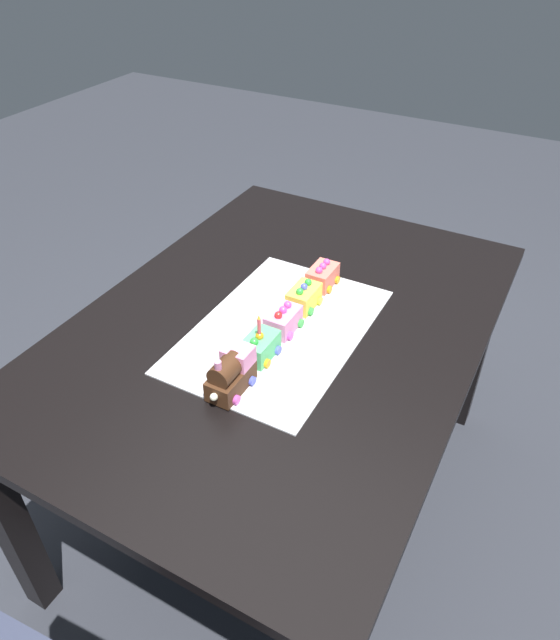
{
  "coord_description": "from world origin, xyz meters",
  "views": [
    {
      "loc": [
        -1.06,
        -0.58,
        1.67
      ],
      "look_at": [
        -0.04,
        -0.02,
        0.77
      ],
      "focal_mm": 32.43,
      "sensor_mm": 36.0,
      "label": 1
    }
  ],
  "objects_px": {
    "dining_table": "(281,352)",
    "cake_car_hopper_mint_green": "(260,347)",
    "cake_locomotive": "(231,373)",
    "cake_car_tanker_bubblegum": "(283,320)",
    "cake_car_caboose_coral": "(322,276)",
    "cake_car_flatbed_lemon": "(304,297)",
    "birthday_candle": "(259,324)"
  },
  "relations": [
    {
      "from": "cake_car_flatbed_lemon",
      "to": "cake_car_tanker_bubblegum",
      "type": "bearing_deg",
      "value": 180.0
    },
    {
      "from": "cake_car_hopper_mint_green",
      "to": "birthday_candle",
      "type": "bearing_deg",
      "value": 180.0
    },
    {
      "from": "cake_locomotive",
      "to": "cake_car_caboose_coral",
      "type": "xyz_separation_m",
      "value": [
        0.48,
        -0.0,
        -0.02
      ]
    },
    {
      "from": "dining_table",
      "to": "cake_car_flatbed_lemon",
      "type": "bearing_deg",
      "value": -15.11
    },
    {
      "from": "cake_car_tanker_bubblegum",
      "to": "cake_car_caboose_coral",
      "type": "bearing_deg",
      "value": 0.0
    },
    {
      "from": "cake_car_caboose_coral",
      "to": "birthday_candle",
      "type": "height_order",
      "value": "birthday_candle"
    },
    {
      "from": "dining_table",
      "to": "cake_car_flatbed_lemon",
      "type": "relative_size",
      "value": 14.0
    },
    {
      "from": "dining_table",
      "to": "cake_car_tanker_bubblegum",
      "type": "bearing_deg",
      "value": -143.82
    },
    {
      "from": "cake_car_flatbed_lemon",
      "to": "cake_car_caboose_coral",
      "type": "xyz_separation_m",
      "value": [
        0.12,
        0.0,
        0.0
      ]
    },
    {
      "from": "cake_locomotive",
      "to": "cake_car_flatbed_lemon",
      "type": "xyz_separation_m",
      "value": [
        0.36,
        -0.0,
        -0.02
      ]
    },
    {
      "from": "cake_locomotive",
      "to": "cake_car_hopper_mint_green",
      "type": "height_order",
      "value": "cake_locomotive"
    },
    {
      "from": "cake_locomotive",
      "to": "cake_car_tanker_bubblegum",
      "type": "bearing_deg",
      "value": -0.0
    },
    {
      "from": "dining_table",
      "to": "cake_locomotive",
      "type": "xyz_separation_m",
      "value": [
        -0.28,
        -0.02,
        0.16
      ]
    },
    {
      "from": "cake_car_tanker_bubblegum",
      "to": "cake_car_flatbed_lemon",
      "type": "xyz_separation_m",
      "value": [
        0.12,
        0.0,
        0.0
      ]
    },
    {
      "from": "cake_car_flatbed_lemon",
      "to": "birthday_candle",
      "type": "xyz_separation_m",
      "value": [
        -0.24,
        0.0,
        0.07
      ]
    },
    {
      "from": "cake_car_tanker_bubblegum",
      "to": "cake_car_caboose_coral",
      "type": "height_order",
      "value": "same"
    },
    {
      "from": "cake_locomotive",
      "to": "cake_car_tanker_bubblegum",
      "type": "xyz_separation_m",
      "value": [
        0.25,
        -0.0,
        -0.02
      ]
    },
    {
      "from": "cake_locomotive",
      "to": "birthday_candle",
      "type": "height_order",
      "value": "birthday_candle"
    },
    {
      "from": "dining_table",
      "to": "cake_car_flatbed_lemon",
      "type": "distance_m",
      "value": 0.17
    },
    {
      "from": "dining_table",
      "to": "cake_car_caboose_coral",
      "type": "distance_m",
      "value": 0.25
    },
    {
      "from": "dining_table",
      "to": "cake_locomotive",
      "type": "bearing_deg",
      "value": -175.23
    },
    {
      "from": "cake_car_hopper_mint_green",
      "to": "birthday_candle",
      "type": "height_order",
      "value": "birthday_candle"
    },
    {
      "from": "cake_locomotive",
      "to": "cake_car_caboose_coral",
      "type": "relative_size",
      "value": 1.4
    },
    {
      "from": "cake_car_hopper_mint_green",
      "to": "cake_car_flatbed_lemon",
      "type": "distance_m",
      "value": 0.24
    },
    {
      "from": "dining_table",
      "to": "cake_car_hopper_mint_green",
      "type": "relative_size",
      "value": 14.0
    },
    {
      "from": "cake_car_tanker_bubblegum",
      "to": "cake_car_flatbed_lemon",
      "type": "distance_m",
      "value": 0.12
    },
    {
      "from": "birthday_candle",
      "to": "cake_car_hopper_mint_green",
      "type": "bearing_deg",
      "value": -0.0
    },
    {
      "from": "cake_car_tanker_bubblegum",
      "to": "cake_car_caboose_coral",
      "type": "xyz_separation_m",
      "value": [
        0.24,
        0.0,
        0.0
      ]
    },
    {
      "from": "cake_car_tanker_bubblegum",
      "to": "birthday_candle",
      "type": "bearing_deg",
      "value": 180.0
    },
    {
      "from": "cake_locomotive",
      "to": "cake_car_hopper_mint_green",
      "type": "xyz_separation_m",
      "value": [
        0.13,
        -0.0,
        -0.02
      ]
    },
    {
      "from": "cake_car_hopper_mint_green",
      "to": "birthday_candle",
      "type": "distance_m",
      "value": 0.07
    },
    {
      "from": "cake_car_flatbed_lemon",
      "to": "dining_table",
      "type": "bearing_deg",
      "value": 164.89
    }
  ]
}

